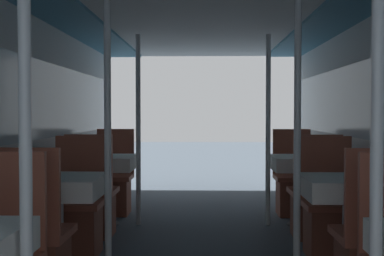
# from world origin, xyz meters

# --- Properties ---
(wall_left) EXTENTS (0.05, 8.50, 2.06)m
(wall_left) POSITION_xyz_m (-1.49, 2.85, 1.08)
(wall_left) COLOR silver
(wall_left) RESTS_ON ground_plane
(support_pole_left_0) EXTENTS (0.05, 0.05, 2.06)m
(support_pole_left_0) POSITION_xyz_m (-0.70, 0.87, 1.03)
(support_pole_left_0) COLOR silver
(support_pole_left_0) RESTS_ON ground_plane
(dining_table_left_1) EXTENTS (0.66, 0.66, 0.75)m
(dining_table_left_1) POSITION_xyz_m (-1.08, 2.69, 0.65)
(dining_table_left_1) COLOR #4C4C51
(dining_table_left_1) RESTS_ON ground_plane
(chair_left_far_1) EXTENTS (0.45, 0.45, 1.01)m
(chair_left_far_1) POSITION_xyz_m (-1.08, 3.27, 0.30)
(chair_left_far_1) COLOR brown
(chair_left_far_1) RESTS_ON ground_plane
(support_pole_left_1) EXTENTS (0.05, 0.05, 2.06)m
(support_pole_left_1) POSITION_xyz_m (-0.70, 2.69, 1.03)
(support_pole_left_1) COLOR silver
(support_pole_left_1) RESTS_ON ground_plane
(dining_table_left_2) EXTENTS (0.66, 0.66, 0.75)m
(dining_table_left_2) POSITION_xyz_m (-1.08, 4.51, 0.65)
(dining_table_left_2) COLOR #4C4C51
(dining_table_left_2) RESTS_ON ground_plane
(chair_left_near_2) EXTENTS (0.45, 0.45, 1.01)m
(chair_left_near_2) POSITION_xyz_m (-1.08, 3.92, 0.30)
(chair_left_near_2) COLOR brown
(chair_left_near_2) RESTS_ON ground_plane
(chair_left_far_2) EXTENTS (0.45, 0.45, 1.01)m
(chair_left_far_2) POSITION_xyz_m (-1.08, 5.09, 0.30)
(chair_left_far_2) COLOR brown
(chair_left_far_2) RESTS_ON ground_plane
(support_pole_left_2) EXTENTS (0.05, 0.05, 2.06)m
(support_pole_left_2) POSITION_xyz_m (-0.70, 4.51, 1.03)
(support_pole_left_2) COLOR silver
(support_pole_left_2) RESTS_ON ground_plane
(support_pole_right_0) EXTENTS (0.05, 0.05, 2.06)m
(support_pole_right_0) POSITION_xyz_m (0.70, 0.87, 1.03)
(support_pole_right_0) COLOR silver
(support_pole_right_0) RESTS_ON ground_plane
(dining_table_right_1) EXTENTS (0.66, 0.66, 0.75)m
(dining_table_right_1) POSITION_xyz_m (1.08, 2.69, 0.65)
(dining_table_right_1) COLOR #4C4C51
(dining_table_right_1) RESTS_ON ground_plane
(chair_right_far_1) EXTENTS (0.45, 0.45, 1.01)m
(chair_right_far_1) POSITION_xyz_m (1.08, 3.27, 0.30)
(chair_right_far_1) COLOR brown
(chair_right_far_1) RESTS_ON ground_plane
(support_pole_right_1) EXTENTS (0.05, 0.05, 2.06)m
(support_pole_right_1) POSITION_xyz_m (0.70, 2.69, 1.03)
(support_pole_right_1) COLOR silver
(support_pole_right_1) RESTS_ON ground_plane
(dining_table_right_2) EXTENTS (0.66, 0.66, 0.75)m
(dining_table_right_2) POSITION_xyz_m (1.08, 4.51, 0.65)
(dining_table_right_2) COLOR #4C4C51
(dining_table_right_2) RESTS_ON ground_plane
(chair_right_near_2) EXTENTS (0.45, 0.45, 1.01)m
(chair_right_near_2) POSITION_xyz_m (1.08, 3.92, 0.30)
(chair_right_near_2) COLOR brown
(chair_right_near_2) RESTS_ON ground_plane
(chair_right_far_2) EXTENTS (0.45, 0.45, 1.01)m
(chair_right_far_2) POSITION_xyz_m (1.08, 5.09, 0.30)
(chair_right_far_2) COLOR brown
(chair_right_far_2) RESTS_ON ground_plane
(support_pole_right_2) EXTENTS (0.05, 0.05, 2.06)m
(support_pole_right_2) POSITION_xyz_m (0.70, 4.51, 1.03)
(support_pole_right_2) COLOR silver
(support_pole_right_2) RESTS_ON ground_plane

